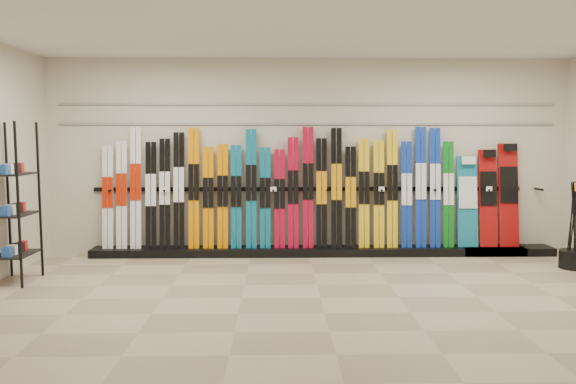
{
  "coord_description": "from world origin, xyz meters",
  "views": [
    {
      "loc": [
        -0.49,
        -6.17,
        1.81
      ],
      "look_at": [
        -0.34,
        1.0,
        1.1
      ],
      "focal_mm": 35.0,
      "sensor_mm": 36.0,
      "label": 1
    }
  ],
  "objects": [
    {
      "name": "floor",
      "position": [
        0.0,
        0.0,
        0.0
      ],
      "size": [
        8.0,
        8.0,
        0.0
      ],
      "primitive_type": "plane",
      "color": "gray",
      "rests_on": "ground"
    },
    {
      "name": "back_wall",
      "position": [
        0.0,
        2.5,
        1.5
      ],
      "size": [
        8.0,
        0.0,
        8.0
      ],
      "primitive_type": "plane",
      "rotation": [
        1.57,
        0.0,
        0.0
      ],
      "color": "beige",
      "rests_on": "floor"
    },
    {
      "name": "ceiling",
      "position": [
        0.0,
        0.0,
        3.0
      ],
      "size": [
        8.0,
        8.0,
        0.0
      ],
      "primitive_type": "plane",
      "rotation": [
        3.14,
        0.0,
        0.0
      ],
      "color": "silver",
      "rests_on": "back_wall"
    },
    {
      "name": "ski_rack_base",
      "position": [
        0.22,
        2.28,
        0.06
      ],
      "size": [
        8.0,
        0.4,
        0.12
      ],
      "primitive_type": "cube",
      "color": "black",
      "rests_on": "floor"
    },
    {
      "name": "skis",
      "position": [
        -0.43,
        2.32,
        0.96
      ],
      "size": [
        5.36,
        0.2,
        1.84
      ],
      "color": "white",
      "rests_on": "ski_rack_base"
    },
    {
      "name": "snowboards",
      "position": [
        2.78,
        2.35,
        0.87
      ],
      "size": [
        0.95,
        0.24,
        1.59
      ],
      "color": "#14728C",
      "rests_on": "ski_rack_base"
    },
    {
      "name": "accessory_rack",
      "position": [
        -3.75,
        0.78,
        1.0
      ],
      "size": [
        0.4,
        0.6,
        1.99
      ],
      "primitive_type": "cube",
      "color": "black",
      "rests_on": "floor"
    },
    {
      "name": "pole_bin",
      "position": [
        3.6,
        1.33,
        0.12
      ],
      "size": [
        0.38,
        0.38,
        0.25
      ],
      "primitive_type": "cylinder",
      "color": "black",
      "rests_on": "floor"
    },
    {
      "name": "ski_poles",
      "position": [
        3.59,
        1.32,
        0.61
      ],
      "size": [
        0.25,
        0.31,
        1.18
      ],
      "color": "black",
      "rests_on": "pole_bin"
    },
    {
      "name": "slatwall_rail_0",
      "position": [
        0.0,
        2.48,
        2.0
      ],
      "size": [
        7.6,
        0.02,
        0.03
      ],
      "primitive_type": "cube",
      "color": "gray",
      "rests_on": "back_wall"
    },
    {
      "name": "slatwall_rail_1",
      "position": [
        0.0,
        2.48,
        2.3
      ],
      "size": [
        7.6,
        0.02,
        0.03
      ],
      "primitive_type": "cube",
      "color": "gray",
      "rests_on": "back_wall"
    }
  ]
}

